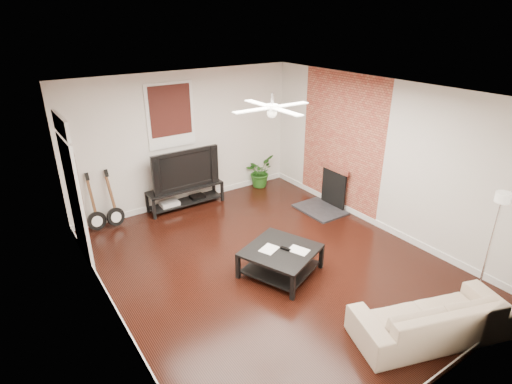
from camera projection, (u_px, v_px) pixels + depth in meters
room at (271, 186)px, 6.23m from camera, size 5.01×6.01×2.81m
brick_accent at (341, 143)px, 8.27m from camera, size 0.02×2.20×2.80m
fireplace at (327, 189)px, 8.50m from camera, size 0.80×1.10×0.92m
window_back at (171, 116)px, 8.10m from camera, size 1.00×0.06×1.30m
door_left at (74, 190)px, 6.46m from camera, size 0.08×1.00×2.50m
tv_stand at (186, 196)px, 8.71m from camera, size 1.62×0.43×0.45m
tv at (183, 168)px, 8.46m from camera, size 1.45×0.19×0.84m
coffee_table at (281, 261)px, 6.47m from camera, size 1.35×1.35×0.43m
sofa at (432, 316)px, 5.18m from camera, size 2.16×1.39×0.59m
floor_lamp at (490, 245)px, 5.74m from camera, size 0.34×0.34×1.65m
potted_plant at (259, 171)px, 9.68m from camera, size 0.87×0.84×0.73m
guitar_left at (94, 203)px, 7.59m from camera, size 0.38×0.29×1.14m
guitar_right at (113, 200)px, 7.74m from camera, size 0.40×0.32×1.14m
ceiling_fan at (272, 107)px, 5.75m from camera, size 1.24×1.24×0.32m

